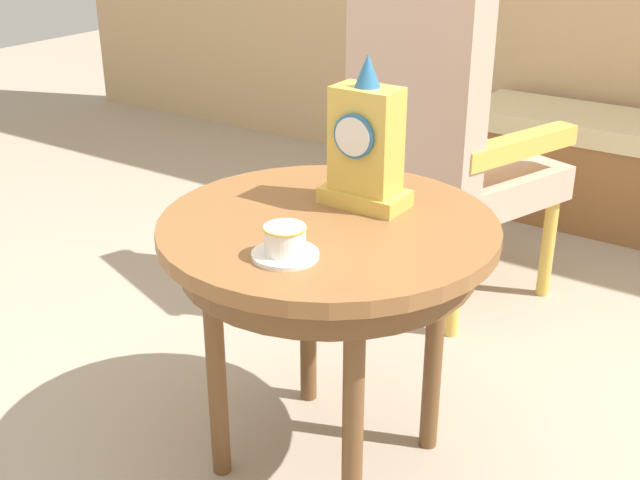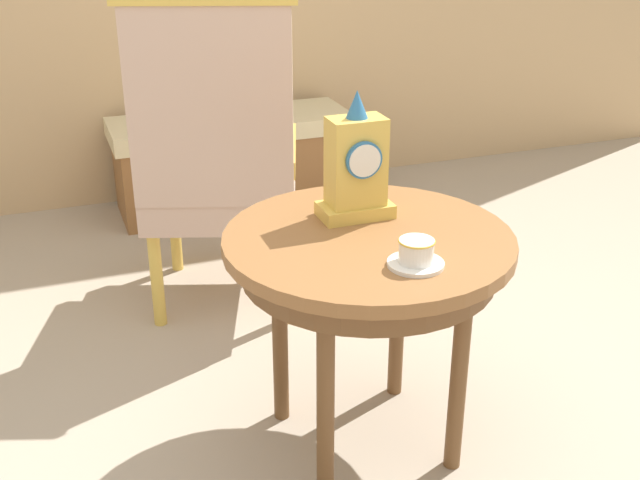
# 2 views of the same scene
# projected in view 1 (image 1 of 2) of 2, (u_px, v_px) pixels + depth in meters

# --- Properties ---
(ground_plane) EXTENTS (10.00, 10.00, 0.00)m
(ground_plane) POSITION_uv_depth(u_px,v_px,m) (277.00, 464.00, 1.97)
(ground_plane) COLOR tan
(side_table) EXTENTS (0.73, 0.73, 0.63)m
(side_table) POSITION_uv_depth(u_px,v_px,m) (328.00, 252.00, 1.76)
(side_table) COLOR brown
(side_table) RESTS_ON ground
(teacup_left) EXTENTS (0.13, 0.13, 0.07)m
(teacup_left) POSITION_uv_depth(u_px,v_px,m) (285.00, 243.00, 1.55)
(teacup_left) COLOR white
(teacup_left) RESTS_ON side_table
(mantel_clock) EXTENTS (0.19, 0.11, 0.34)m
(mantel_clock) POSITION_uv_depth(u_px,v_px,m) (366.00, 147.00, 1.76)
(mantel_clock) COLOR gold
(mantel_clock) RESTS_ON side_table
(armchair) EXTENTS (0.68, 0.68, 1.14)m
(armchair) POSITION_uv_depth(u_px,v_px,m) (439.00, 127.00, 2.50)
(armchair) COLOR #CCA893
(armchair) RESTS_ON ground
(window_bench) EXTENTS (1.11, 0.40, 0.44)m
(window_bench) POSITION_uv_depth(u_px,v_px,m) (608.00, 171.00, 3.25)
(window_bench) COLOR beige
(window_bench) RESTS_ON ground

